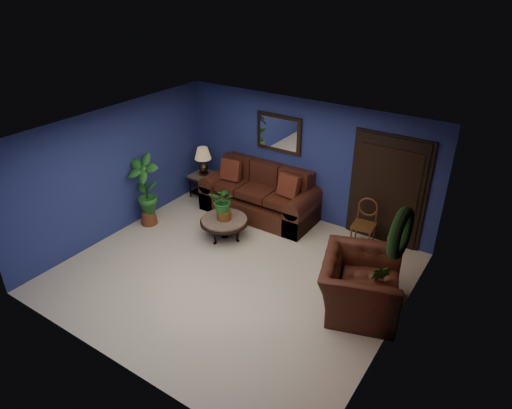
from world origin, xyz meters
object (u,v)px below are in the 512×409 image
Objects in this scene: side_chair at (365,220)px; table_lamp at (203,158)px; end_table at (204,179)px; coffee_table at (224,221)px; armchair at (360,285)px; sofa at (262,198)px.

table_lamp is at bearing 175.72° from side_chair.
table_lamp reaches higher than side_chair.
end_table is 0.96× the size of table_lamp.
armchair is (2.99, -0.50, 0.09)m from coffee_table.
table_lamp is at bearing 51.61° from armchair.
side_chair reaches higher than end_table.
armchair is (4.45, -1.69, 0.02)m from end_table.
table_lamp reaches higher than end_table.
sofa is 2.58× the size of side_chair.
table_lamp is 0.65× the size of side_chair.
sofa is at bearing 175.36° from side_chair.
end_table is 3.83m from side_chair.
sofa is at bearing 1.57° from table_lamp.
sofa is 3.95× the size of table_lamp.
side_chair is 1.87m from armchair.
table_lamp is at bearing 180.00° from end_table.
end_table reaches higher than coffee_table.
sofa reaches higher than armchair.
armchair is at bearing -20.74° from table_lamp.
sofa is at bearing 1.57° from end_table.
sofa is 1.22m from coffee_table.
coffee_table is (-0.07, -1.22, -0.01)m from sofa.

